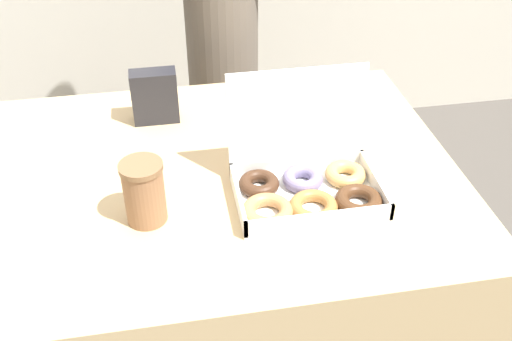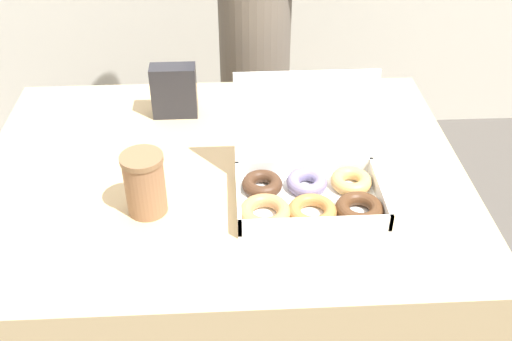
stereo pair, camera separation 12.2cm
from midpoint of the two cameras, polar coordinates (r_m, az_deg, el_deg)
table at (r=1.64m, az=-0.63°, el=-10.69°), size 1.12×0.86×0.76m
donut_box at (r=1.29m, az=7.74°, el=-1.63°), size 0.33×0.25×0.25m
coffee_cup at (r=1.24m, az=-7.81°, el=-1.35°), size 0.09×0.09×0.14m
napkin_holder at (r=1.57m, az=-5.60°, el=7.48°), size 0.12×0.05×0.14m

